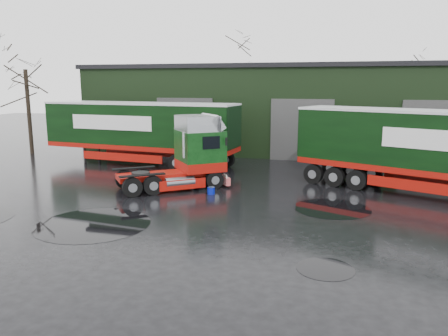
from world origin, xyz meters
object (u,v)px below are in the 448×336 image
(wash_bucket, at_px, (211,191))
(tree_back_b, at_px, (402,97))
(tree_back_a, at_px, (237,86))
(tree_left, at_px, (27,94))
(trailer_left, at_px, (140,134))
(warehouse, at_px, (309,107))
(hero_tractor, at_px, (169,153))
(lorry_right, at_px, (422,152))

(wash_bucket, height_order, tree_back_b, tree_back_b)
(tree_back_b, bearing_deg, tree_back_a, 180.00)
(tree_left, bearing_deg, trailer_left, -11.89)
(trailer_left, height_order, tree_back_a, tree_back_a)
(tree_back_b, bearing_deg, tree_left, -146.31)
(warehouse, height_order, tree_back_a, tree_back_a)
(trailer_left, bearing_deg, tree_back_a, 2.05)
(wash_bucket, relative_size, tree_back_b, 0.05)
(warehouse, distance_m, tree_back_b, 12.82)
(warehouse, bearing_deg, trailer_left, -133.53)
(trailer_left, xyz_separation_m, tree_back_b, (17.50, 20.00, 1.81))
(warehouse, distance_m, hero_tractor, 16.48)
(trailer_left, xyz_separation_m, tree_back_a, (1.50, 20.00, 2.81))
(wash_bucket, relative_size, tree_left, 0.04)
(lorry_right, relative_size, tree_back_b, 1.95)
(tree_back_a, height_order, tree_back_b, tree_back_a)
(wash_bucket, height_order, tree_back_a, tree_back_a)
(warehouse, distance_m, lorry_right, 14.91)
(lorry_right, xyz_separation_m, tree_back_a, (-14.00, 23.59, 2.82))
(warehouse, xyz_separation_m, tree_left, (-19.00, -8.00, 1.09))
(warehouse, relative_size, lorry_right, 2.21)
(warehouse, xyz_separation_m, wash_bucket, (-3.18, -16.02, -3.00))
(hero_tractor, height_order, wash_bucket, hero_tractor)
(trailer_left, distance_m, tree_left, 9.98)
(tree_left, bearing_deg, wash_bucket, -26.89)
(hero_tractor, relative_size, lorry_right, 0.38)
(tree_left, bearing_deg, hero_tractor, -28.91)
(hero_tractor, relative_size, tree_back_b, 0.75)
(warehouse, xyz_separation_m, trailer_left, (-9.50, -10.00, -1.22))
(trailer_left, relative_size, tree_back_b, 1.67)
(lorry_right, distance_m, wash_bucket, 9.66)
(tree_left, relative_size, tree_back_a, 0.89)
(tree_left, height_order, tree_back_a, tree_back_a)
(hero_tractor, bearing_deg, tree_back_b, 114.20)
(warehouse, xyz_separation_m, tree_back_a, (-8.00, 10.00, 1.59))
(tree_left, bearing_deg, tree_back_b, 33.69)
(trailer_left, xyz_separation_m, tree_left, (-9.50, 2.00, 2.31))
(hero_tractor, relative_size, tree_left, 0.66)
(hero_tractor, bearing_deg, trailer_left, 178.51)
(lorry_right, height_order, tree_back_b, tree_back_b)
(wash_bucket, xyz_separation_m, tree_back_a, (-4.82, 26.02, 4.59))
(hero_tractor, relative_size, wash_bucket, 16.47)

